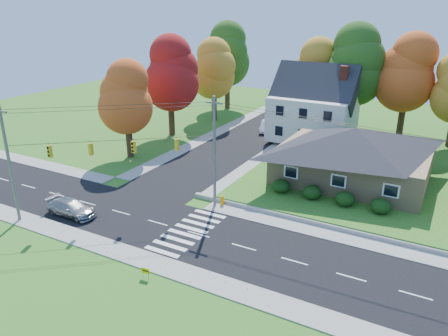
% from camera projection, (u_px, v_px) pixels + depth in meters
% --- Properties ---
extents(ground, '(120.00, 120.00, 0.00)m').
position_uv_depth(ground, '(199.00, 234.00, 34.52)').
color(ground, '#3D7923').
extents(road_main, '(90.00, 8.00, 0.02)m').
position_uv_depth(road_main, '(199.00, 234.00, 34.52)').
color(road_main, black).
rests_on(road_main, ground).
extents(road_cross, '(8.00, 44.00, 0.02)m').
position_uv_depth(road_cross, '(250.00, 137.00, 59.42)').
color(road_cross, black).
rests_on(road_cross, ground).
extents(sidewalk_north, '(90.00, 2.00, 0.08)m').
position_uv_depth(sidewalk_north, '(228.00, 209.00, 38.60)').
color(sidewalk_north, '#9C9A90').
rests_on(sidewalk_north, ground).
extents(sidewalk_south, '(90.00, 2.00, 0.08)m').
position_uv_depth(sidewalk_south, '(161.00, 265.00, 30.41)').
color(sidewalk_south, '#9C9A90').
rests_on(sidewalk_south, ground).
extents(lawn, '(30.00, 30.00, 0.50)m').
position_uv_depth(lawn, '(409.00, 175.00, 45.79)').
color(lawn, '#3D7923').
rests_on(lawn, ground).
extents(ranch_house, '(14.60, 10.60, 5.40)m').
position_uv_depth(ranch_house, '(353.00, 154.00, 42.87)').
color(ranch_house, tan).
rests_on(ranch_house, lawn).
extents(colonial_house, '(10.40, 8.40, 9.60)m').
position_uv_depth(colonial_house, '(314.00, 108.00, 55.82)').
color(colonial_house, silver).
rests_on(colonial_house, lawn).
extents(hedge_row, '(10.70, 1.70, 1.27)m').
position_uv_depth(hedge_row, '(328.00, 195.00, 38.77)').
color(hedge_row, '#163A10').
rests_on(hedge_row, lawn).
extents(traffic_infrastructure, '(38.10, 10.66, 10.00)m').
position_uv_depth(traffic_infrastructure, '(205.00, 168.00, 33.87)').
color(traffic_infrastructure, '#666059').
rests_on(traffic_infrastructure, ground).
extents(tree_lot_0, '(6.72, 6.72, 12.51)m').
position_uv_depth(tree_lot_0, '(315.00, 71.00, 60.34)').
color(tree_lot_0, '#3F2A19').
rests_on(tree_lot_0, lawn).
extents(tree_lot_1, '(7.84, 7.84, 14.60)m').
position_uv_depth(tree_lot_1, '(358.00, 65.00, 56.36)').
color(tree_lot_1, '#3F2A19').
rests_on(tree_lot_1, lawn).
extents(tree_lot_2, '(7.28, 7.28, 13.56)m').
position_uv_depth(tree_lot_2, '(408.00, 73.00, 54.71)').
color(tree_lot_2, '#3F2A19').
rests_on(tree_lot_2, lawn).
extents(tree_west_0, '(6.16, 6.16, 11.47)m').
position_uv_depth(tree_west_0, '(126.00, 97.00, 49.47)').
color(tree_west_0, '#3F2A19').
rests_on(tree_west_0, ground).
extents(tree_west_1, '(7.28, 7.28, 13.56)m').
position_uv_depth(tree_west_1, '(170.00, 73.00, 57.65)').
color(tree_west_1, '#3F2A19').
rests_on(tree_west_1, ground).
extents(tree_west_2, '(6.72, 6.72, 12.51)m').
position_uv_depth(tree_west_2, '(214.00, 69.00, 65.63)').
color(tree_west_2, '#3F2A19').
rests_on(tree_west_2, ground).
extents(tree_west_3, '(7.84, 7.84, 14.60)m').
position_uv_depth(tree_west_3, '(228.00, 54.00, 72.62)').
color(tree_west_3, '#3F2A19').
rests_on(tree_west_3, ground).
extents(silver_sedan, '(4.73, 1.95, 1.37)m').
position_uv_depth(silver_sedan, '(71.00, 208.00, 37.42)').
color(silver_sedan, '#9A9A9A').
rests_on(silver_sedan, road_main).
extents(white_car, '(2.67, 4.76, 1.49)m').
position_uv_depth(white_car, '(267.00, 126.00, 61.91)').
color(white_car, white).
rests_on(white_car, road_cross).
extents(fire_hydrant, '(0.53, 0.41, 0.92)m').
position_uv_depth(fire_hydrant, '(222.00, 201.00, 39.36)').
color(fire_hydrant, '#FBA400').
rests_on(fire_hydrant, ground).
extents(yard_sign, '(0.62, 0.09, 0.78)m').
position_uv_depth(yard_sign, '(145.00, 271.00, 28.86)').
color(yard_sign, black).
rests_on(yard_sign, ground).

